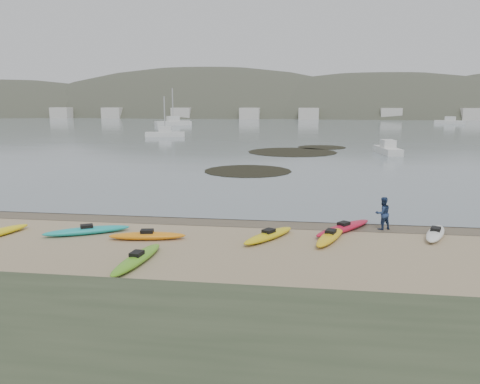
# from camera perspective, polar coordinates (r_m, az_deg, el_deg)

# --- Properties ---
(ground) EXTENTS (600.00, 600.00, 0.00)m
(ground) POSITION_cam_1_polar(r_m,az_deg,el_deg) (24.39, -0.00, -3.46)
(ground) COLOR tan
(ground) RESTS_ON ground
(wet_sand) EXTENTS (60.00, 60.00, 0.00)m
(wet_sand) POSITION_cam_1_polar(r_m,az_deg,el_deg) (24.10, -0.10, -3.63)
(wet_sand) COLOR brown
(wet_sand) RESTS_ON ground
(water) EXTENTS (1200.00, 1200.00, 0.00)m
(water) POSITION_cam_1_polar(r_m,az_deg,el_deg) (323.47, 7.54, 9.76)
(water) COLOR slate
(water) RESTS_ON ground
(kayaks) EXTENTS (21.86, 9.50, 0.34)m
(kayaks) POSITION_cam_1_polar(r_m,az_deg,el_deg) (21.00, -3.15, -5.38)
(kayaks) COLOR yellow
(kayaks) RESTS_ON ground
(person_east) EXTENTS (0.96, 0.88, 1.59)m
(person_east) POSITION_cam_1_polar(r_m,az_deg,el_deg) (23.50, 17.01, -2.50)
(person_east) COLOR navy
(person_east) RESTS_ON ground
(kelp_mats) EXTENTS (14.26, 30.20, 0.04)m
(kelp_mats) POSITION_cam_1_polar(r_m,az_deg,el_deg) (54.31, 6.03, 4.49)
(kelp_mats) COLOR black
(kelp_mats) RESTS_ON water
(moored_boats) EXTENTS (82.59, 87.69, 1.30)m
(moored_boats) POSITION_cam_1_polar(r_m,az_deg,el_deg) (105.50, 8.03, 7.83)
(moored_boats) COLOR silver
(moored_boats) RESTS_ON ground
(far_hills) EXTENTS (550.00, 135.00, 80.00)m
(far_hills) POSITION_cam_1_polar(r_m,az_deg,el_deg) (221.43, 17.41, 4.72)
(far_hills) COLOR #384235
(far_hills) RESTS_ON ground
(far_town) EXTENTS (199.00, 5.00, 4.00)m
(far_town) POSITION_cam_1_polar(r_m,az_deg,el_deg) (168.47, 9.05, 9.41)
(far_town) COLOR beige
(far_town) RESTS_ON ground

